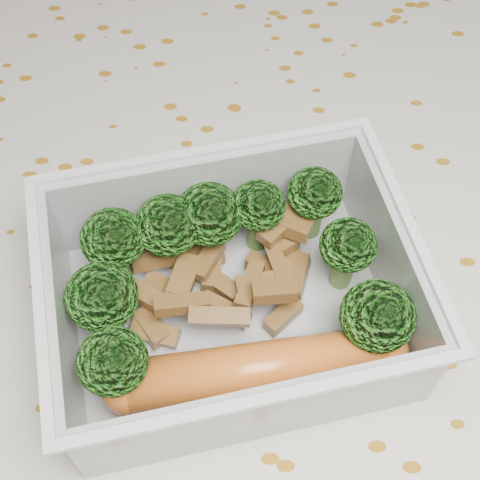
{
  "coord_description": "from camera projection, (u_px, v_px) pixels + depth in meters",
  "views": [
    {
      "loc": [
        -0.0,
        -0.22,
        1.11
      ],
      "look_at": [
        -0.0,
        -0.0,
        0.78
      ],
      "focal_mm": 50.0,
      "sensor_mm": 36.0,
      "label": 1
    }
  ],
  "objects": [
    {
      "name": "lunch_container",
      "position": [
        232.0,
        301.0,
        0.37
      ],
      "size": [
        0.23,
        0.19,
        0.07
      ],
      "color": "silver",
      "rests_on": "tablecloth"
    },
    {
      "name": "tablecloth",
      "position": [
        243.0,
        289.0,
        0.45
      ],
      "size": [
        1.46,
        0.96,
        0.19
      ],
      "color": "beige",
      "rests_on": "dining_table"
    },
    {
      "name": "dining_table",
      "position": [
        243.0,
        323.0,
        0.49
      ],
      "size": [
        1.4,
        0.9,
        0.75
      ],
      "color": "brown",
      "rests_on": "ground"
    },
    {
      "name": "meat_pile",
      "position": [
        229.0,
        279.0,
        0.39
      ],
      "size": [
        0.11,
        0.08,
        0.03
      ],
      "color": "brown",
      "rests_on": "lunch_container"
    },
    {
      "name": "sausage",
      "position": [
        257.0,
        370.0,
        0.35
      ],
      "size": [
        0.16,
        0.05,
        0.03
      ],
      "color": "#D06520",
      "rests_on": "lunch_container"
    },
    {
      "name": "broccoli_florets",
      "position": [
        217.0,
        259.0,
        0.37
      ],
      "size": [
        0.18,
        0.14,
        0.05
      ],
      "color": "#608C3F",
      "rests_on": "lunch_container"
    }
  ]
}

